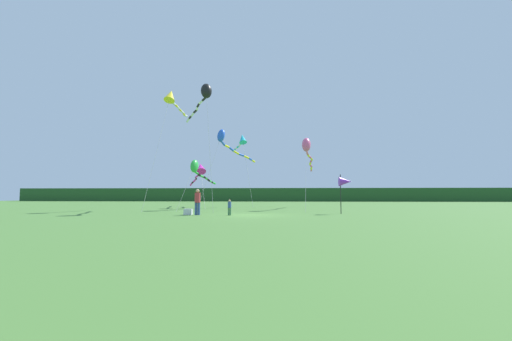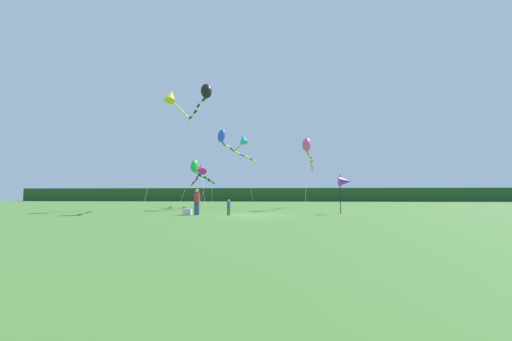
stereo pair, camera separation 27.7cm
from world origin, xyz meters
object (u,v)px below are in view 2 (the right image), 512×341
at_px(kite_black, 204,95).
at_px(kite_rainbow, 308,148).
at_px(kite_green, 197,169).
at_px(kite_yellow, 172,97).
at_px(kite_magenta, 201,170).
at_px(kite_cyan, 243,140).
at_px(banner_flag_pole, 345,182).
at_px(person_adult, 197,200).
at_px(kite_blue, 227,141).
at_px(person_child, 229,207).
at_px(cooler_box, 188,212).

bearing_deg(kite_black, kite_rainbow, 24.84).
relative_size(kite_rainbow, kite_green, 1.48).
bearing_deg(kite_green, kite_yellow, -177.95).
height_order(kite_green, kite_magenta, kite_magenta).
height_order(kite_cyan, kite_black, kite_black).
bearing_deg(banner_flag_pole, kite_cyan, 124.04).
bearing_deg(kite_rainbow, kite_black, -155.16).
height_order(banner_flag_pole, kite_rainbow, kite_rainbow).
bearing_deg(kite_green, kite_cyan, 68.03).
distance_m(person_adult, kite_magenta, 12.81).
bearing_deg(kite_blue, person_child, -79.43).
distance_m(cooler_box, kite_cyan, 17.62).
bearing_deg(banner_flag_pole, kite_yellow, 160.53).
bearing_deg(banner_flag_pole, kite_rainbow, 105.74).
bearing_deg(kite_green, kite_rainbow, 10.24).
distance_m(cooler_box, kite_rainbow, 14.28).
xyz_separation_m(kite_cyan, kite_yellow, (-5.91, -8.32, 2.77)).
distance_m(kite_yellow, kite_black, 4.47).
height_order(person_adult, kite_yellow, kite_yellow).
bearing_deg(kite_yellow, kite_rainbow, 8.64).
distance_m(person_child, banner_flag_pole, 8.77).
bearing_deg(kite_magenta, kite_yellow, -110.79).
bearing_deg(kite_rainbow, kite_yellow, -171.36).
bearing_deg(person_child, kite_black, 120.04).
relative_size(kite_yellow, kite_black, 1.05).
xyz_separation_m(person_adult, kite_yellow, (-4.61, 7.49, 9.77)).
bearing_deg(person_adult, kite_magenta, 103.31).
distance_m(cooler_box, banner_flag_pole, 11.60).
distance_m(person_child, kite_green, 9.46).
xyz_separation_m(person_child, cooler_box, (-2.95, 0.34, -0.39)).
distance_m(person_child, cooler_box, 3.00).
xyz_separation_m(person_adult, banner_flag_pole, (10.54, 2.13, 1.35)).
relative_size(person_adult, cooler_box, 3.22).
distance_m(kite_rainbow, kite_black, 11.09).
xyz_separation_m(person_child, kite_rainbow, (6.20, 9.68, 5.34)).
distance_m(kite_green, kite_blue, 4.62).
bearing_deg(banner_flag_pole, kite_black, 165.06).
height_order(banner_flag_pole, kite_black, kite_black).
height_order(kite_cyan, kite_blue, kite_cyan).
distance_m(banner_flag_pole, kite_black, 14.13).
bearing_deg(kite_black, banner_flag_pole, -14.94).
xyz_separation_m(kite_cyan, kite_magenta, (-4.16, -3.71, -3.89)).
height_order(kite_magenta, kite_blue, kite_blue).
bearing_deg(kite_blue, banner_flag_pole, -38.05).
distance_m(person_child, kite_black, 11.41).
distance_m(kite_magenta, kite_blue, 4.68).
xyz_separation_m(kite_rainbow, kite_green, (-10.49, -1.89, -2.13)).
relative_size(cooler_box, kite_green, 0.07).
relative_size(person_child, cooler_box, 1.91).
height_order(kite_green, kite_blue, kite_blue).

